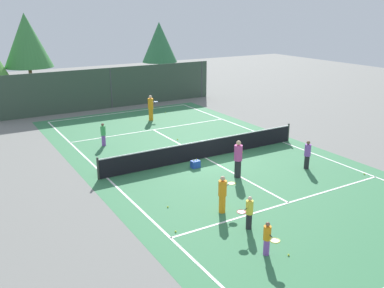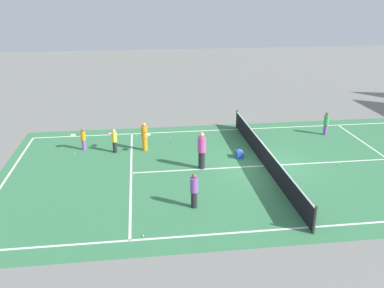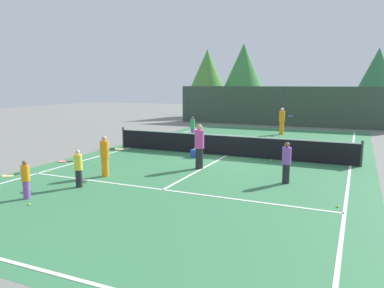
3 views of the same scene
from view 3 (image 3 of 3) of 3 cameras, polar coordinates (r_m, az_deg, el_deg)
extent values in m
plane|color=slate|center=(18.02, 5.29, -1.79)|extent=(80.00, 80.00, 0.00)
cube|color=#387A4C|center=(18.02, 5.29, -1.78)|extent=(13.00, 25.00, 0.00)
cube|color=white|center=(20.43, -9.47, -0.55)|extent=(0.10, 24.00, 0.01)
cube|color=white|center=(17.10, 23.03, -3.07)|extent=(0.10, 24.00, 0.01)
cube|color=white|center=(8.15, -24.44, -16.48)|extent=(11.00, 0.10, 0.01)
cube|color=white|center=(29.51, 12.85, 2.33)|extent=(11.00, 0.10, 0.01)
cube|color=white|center=(12.29, -4.46, -6.97)|extent=(11.00, 0.10, 0.01)
cube|color=white|center=(24.08, 10.22, 0.91)|extent=(11.00, 0.10, 0.01)
cube|color=white|center=(18.02, 5.29, -1.77)|extent=(0.10, 12.80, 0.01)
cylinder|color=#333833|center=(20.56, -10.44, 1.02)|extent=(0.10, 0.10, 1.10)
cylinder|color=#333833|center=(17.00, 24.49, -1.37)|extent=(0.10, 0.10, 1.10)
cube|color=black|center=(17.93, 5.31, -0.30)|extent=(11.80, 0.03, 0.95)
cube|color=white|center=(17.86, 5.34, 1.28)|extent=(11.80, 0.04, 0.05)
cube|color=#384C3D|center=(31.33, 13.68, 5.62)|extent=(18.00, 0.06, 3.20)
cylinder|color=#3F4447|center=(33.91, -0.66, 6.13)|extent=(0.12, 0.12, 3.20)
cylinder|color=#3F4447|center=(31.33, 13.68, 5.62)|extent=(0.12, 0.12, 3.20)
cylinder|color=brown|center=(36.00, 26.17, 4.97)|extent=(0.32, 0.32, 2.70)
cone|color=#337547|center=(35.96, 26.53, 10.08)|extent=(3.36, 3.36, 3.73)
cylinder|color=brown|center=(37.91, 7.76, 6.19)|extent=(0.28, 0.28, 2.95)
cone|color=#3D8442|center=(37.90, 7.89, 11.72)|extent=(3.93, 3.93, 4.37)
cylinder|color=brown|center=(38.76, 2.32, 5.78)|extent=(0.45, 0.45, 2.21)
cone|color=#4C8E3D|center=(38.71, 2.36, 10.85)|extent=(4.17, 4.17, 4.63)
cylinder|color=purple|center=(23.83, 0.09, 1.72)|extent=(0.23, 0.23, 0.63)
cylinder|color=#3FA559|center=(23.76, 0.09, 3.13)|extent=(0.29, 0.29, 0.55)
sphere|color=brown|center=(23.73, 0.09, 4.00)|extent=(0.17, 0.17, 0.17)
cylinder|color=#232328|center=(13.07, -16.89, -5.06)|extent=(0.22, 0.22, 0.59)
cylinder|color=yellow|center=(12.95, -17.00, -2.68)|extent=(0.27, 0.27, 0.52)
sphere|color=beige|center=(12.89, -17.07, -1.21)|extent=(0.16, 0.16, 0.16)
cylinder|color=black|center=(13.05, -18.18, -2.54)|extent=(0.20, 0.10, 0.03)
torus|color=red|center=(13.14, -19.19, -2.51)|extent=(0.42, 0.42, 0.03)
cylinder|color=silver|center=(13.14, -19.19, -2.51)|extent=(0.35, 0.35, 0.00)
cylinder|color=#232328|center=(13.39, 14.15, -4.42)|extent=(0.25, 0.25, 0.67)
cylinder|color=purple|center=(13.26, 14.26, -1.76)|extent=(0.31, 0.31, 0.59)
sphere|color=brown|center=(13.19, 14.33, -0.11)|extent=(0.18, 0.18, 0.18)
cylinder|color=orange|center=(14.29, -13.13, -3.45)|extent=(0.26, 0.26, 0.71)
cylinder|color=orange|center=(14.16, -13.23, -0.82)|extent=(0.33, 0.33, 0.62)
sphere|color=tan|center=(14.10, -13.29, 0.81)|extent=(0.19, 0.19, 0.19)
cylinder|color=black|center=(14.05, -12.04, -0.72)|extent=(0.20, 0.09, 0.03)
torus|color=yellow|center=(13.97, -11.07, -0.75)|extent=(0.41, 0.41, 0.03)
cylinder|color=silver|center=(13.97, -11.07, -0.75)|extent=(0.34, 0.34, 0.00)
cylinder|color=#232328|center=(15.17, 1.12, -2.21)|extent=(0.31, 0.31, 0.84)
cylinder|color=#D14799|center=(15.04, 1.13, 0.75)|extent=(0.39, 0.39, 0.74)
sphere|color=tan|center=(14.97, 1.13, 2.58)|extent=(0.23, 0.23, 0.23)
cylinder|color=orange|center=(26.09, 13.52, 2.35)|extent=(0.31, 0.31, 0.85)
cylinder|color=orange|center=(26.01, 13.59, 4.09)|extent=(0.39, 0.39, 0.74)
sphere|color=beige|center=(25.98, 13.63, 5.16)|extent=(0.23, 0.23, 0.23)
cylinder|color=black|center=(26.11, 14.32, 4.16)|extent=(0.19, 0.12, 0.03)
torus|color=blue|center=(26.18, 14.84, 4.15)|extent=(0.44, 0.44, 0.03)
cylinder|color=silver|center=(26.18, 14.84, 4.15)|extent=(0.37, 0.37, 0.00)
cylinder|color=purple|center=(12.34, -23.95, -6.41)|extent=(0.20, 0.20, 0.55)
cylinder|color=orange|center=(12.22, -24.11, -4.09)|extent=(0.25, 0.25, 0.48)
sphere|color=brown|center=(12.16, -24.21, -2.66)|extent=(0.15, 0.15, 0.15)
cylinder|color=black|center=(12.09, -25.27, -4.19)|extent=(0.08, 0.20, 0.03)
torus|color=yellow|center=(11.99, -26.34, -4.38)|extent=(0.40, 0.40, 0.03)
cylinder|color=silver|center=(11.99, -26.34, -4.38)|extent=(0.33, 0.33, 0.00)
cube|color=blue|center=(17.53, 0.61, -1.46)|extent=(0.43, 0.32, 0.36)
sphere|color=#CCE533|center=(17.53, 0.35, -0.75)|extent=(0.07, 0.07, 0.07)
sphere|color=#CCE533|center=(17.50, 0.93, -0.77)|extent=(0.07, 0.07, 0.07)
sphere|color=#CCE533|center=(11.34, 21.36, -8.86)|extent=(0.07, 0.07, 0.07)
sphere|color=#CCE533|center=(27.34, 18.07, 1.63)|extent=(0.07, 0.07, 0.07)
sphere|color=#CCE533|center=(17.11, 12.04, -2.43)|extent=(0.07, 0.07, 0.07)
sphere|color=#CCE533|center=(21.35, 9.21, -0.05)|extent=(0.07, 0.07, 0.07)
sphere|color=#CCE533|center=(15.54, -20.95, -4.03)|extent=(0.07, 0.07, 0.07)
sphere|color=#CCE533|center=(11.71, -23.59, -8.43)|extent=(0.07, 0.07, 0.07)
sphere|color=#CCE533|center=(16.46, -14.63, -2.99)|extent=(0.07, 0.07, 0.07)
camera|label=1|loc=(17.73, -72.39, 16.70)|focal=39.60mm
camera|label=2|loc=(16.92, 74.63, 18.88)|focal=38.70mm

